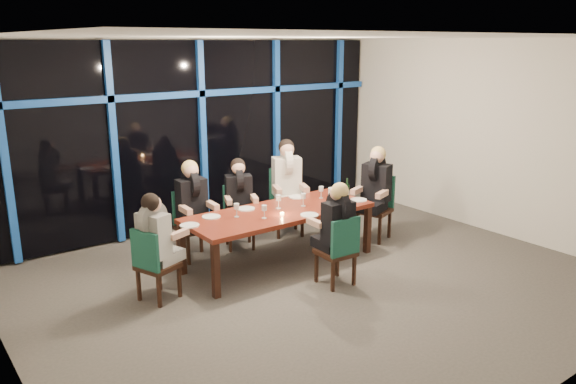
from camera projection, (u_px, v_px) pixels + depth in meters
The scene contains 29 objects.
room at pixel (318, 123), 6.59m from camera, with size 7.04×7.00×3.02m.
window_wall at pixel (202, 132), 8.99m from camera, with size 6.86×0.43×2.94m.
dining_table at pixel (279, 215), 7.56m from camera, with size 2.60×1.00×0.75m.
chair_far_left at pixel (191, 221), 7.83m from camera, with size 0.46×0.46×0.95m.
chair_far_mid at pixel (239, 213), 8.26m from camera, with size 0.55×0.55×0.91m.
chair_far_right at pixel (286, 197), 8.83m from camera, with size 0.62×0.62×1.03m.
chair_end_left at pixel (153, 261), 6.46m from camera, with size 0.53×0.53×0.89m.
chair_end_right at pixel (377, 203), 8.59m from camera, with size 0.58×0.58×0.98m.
chair_near_mid at pixel (340, 248), 6.87m from camera, with size 0.44×0.44×0.90m.
diner_far_left at pixel (193, 196), 7.66m from camera, with size 0.49×0.60×0.93m.
diner_far_mid at pixel (239, 190), 8.09m from camera, with size 0.56×0.62×0.88m.
diner_far_right at pixel (287, 174), 8.64m from camera, with size 0.63×0.70×1.00m.
diner_end_left at pixel (156, 230), 6.43m from camera, with size 0.61×0.54×0.87m.
diner_end_right at pixel (376, 180), 8.43m from camera, with size 0.67×0.60×0.96m.
diner_near_mid at pixel (337, 218), 6.84m from camera, with size 0.46×0.57×0.88m.
plate_far_left at pixel (211, 217), 7.25m from camera, with size 0.24×0.24×0.01m, color white.
plate_far_mid at pixel (246, 209), 7.59m from camera, with size 0.24×0.24×0.01m, color white.
plate_far_right at pixel (297, 197), 8.17m from camera, with size 0.24×0.24×0.01m, color white.
plate_end_left at pixel (190, 225), 6.91m from camera, with size 0.24×0.24×0.01m, color white.
plate_end_right at pixel (359, 200), 8.02m from camera, with size 0.24×0.24×0.01m, color white.
plate_near_mid at pixel (309, 215), 7.32m from camera, with size 0.24×0.24×0.01m, color white.
wine_bottle at pixel (347, 192), 7.99m from camera, with size 0.07×0.07×0.32m.
water_pitcher at pixel (332, 195), 7.88m from camera, with size 0.13×0.12×0.21m.
tea_light at pixel (282, 214), 7.35m from camera, with size 0.05×0.05×0.03m, color #FFA94C.
wine_glass_a at pixel (264, 209), 7.17m from camera, with size 0.07×0.07×0.18m.
wine_glass_b at pixel (278, 199), 7.60m from camera, with size 0.07×0.07×0.19m.
wine_glass_c at pixel (303, 197), 7.70m from camera, with size 0.07×0.07×0.18m.
wine_glass_d at pixel (237, 207), 7.23m from camera, with size 0.07×0.07×0.18m.
wine_glass_e at pixel (321, 190), 8.11m from camera, with size 0.07×0.07×0.17m.
Camera 1 is at (-4.22, -5.06, 2.95)m, focal length 35.00 mm.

